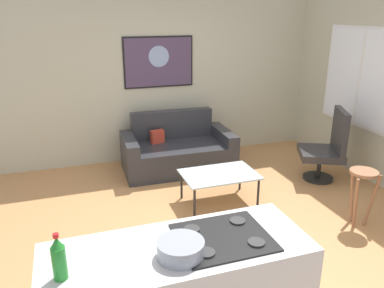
{
  "coord_description": "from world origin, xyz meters",
  "views": [
    {
      "loc": [
        -1.47,
        -3.53,
        2.32
      ],
      "look_at": [
        0.03,
        0.9,
        0.7
      ],
      "focal_mm": 35.78,
      "sensor_mm": 36.0,
      "label": 1
    }
  ],
  "objects_px": {
    "bar_stool": "(362,184)",
    "soda_bottle": "(59,259)",
    "wall_painting": "(159,62)",
    "couch": "(177,151)",
    "armchair": "(328,147)",
    "coffee_table": "(219,176)",
    "mixing_bowl": "(181,249)"
  },
  "relations": [
    {
      "from": "couch",
      "to": "bar_stool",
      "type": "height_order",
      "value": "couch"
    },
    {
      "from": "soda_bottle",
      "to": "wall_painting",
      "type": "bearing_deg",
      "value": 68.5
    },
    {
      "from": "couch",
      "to": "wall_painting",
      "type": "bearing_deg",
      "value": 100.68
    },
    {
      "from": "mixing_bowl",
      "to": "bar_stool",
      "type": "bearing_deg",
      "value": 25.32
    },
    {
      "from": "couch",
      "to": "coffee_table",
      "type": "height_order",
      "value": "couch"
    },
    {
      "from": "wall_painting",
      "to": "armchair",
      "type": "bearing_deg",
      "value": -39.85
    },
    {
      "from": "coffee_table",
      "to": "soda_bottle",
      "type": "height_order",
      "value": "soda_bottle"
    },
    {
      "from": "couch",
      "to": "wall_painting",
      "type": "height_order",
      "value": "wall_painting"
    },
    {
      "from": "armchair",
      "to": "bar_stool",
      "type": "relative_size",
      "value": 1.57
    },
    {
      "from": "couch",
      "to": "soda_bottle",
      "type": "relative_size",
      "value": 5.91
    },
    {
      "from": "coffee_table",
      "to": "bar_stool",
      "type": "distance_m",
      "value": 1.65
    },
    {
      "from": "bar_stool",
      "to": "mixing_bowl",
      "type": "xyz_separation_m",
      "value": [
        -2.47,
        -1.17,
        0.46
      ]
    },
    {
      "from": "armchair",
      "to": "wall_painting",
      "type": "relative_size",
      "value": 0.94
    },
    {
      "from": "coffee_table",
      "to": "armchair",
      "type": "height_order",
      "value": "armchair"
    },
    {
      "from": "coffee_table",
      "to": "wall_painting",
      "type": "distance_m",
      "value": 2.23
    },
    {
      "from": "bar_stool",
      "to": "soda_bottle",
      "type": "bearing_deg",
      "value": -160.07
    },
    {
      "from": "armchair",
      "to": "bar_stool",
      "type": "xyz_separation_m",
      "value": [
        -0.44,
        -1.17,
        0.01
      ]
    },
    {
      "from": "soda_bottle",
      "to": "mixing_bowl",
      "type": "distance_m",
      "value": 0.69
    },
    {
      "from": "coffee_table",
      "to": "bar_stool",
      "type": "relative_size",
      "value": 1.4
    },
    {
      "from": "mixing_bowl",
      "to": "soda_bottle",
      "type": "bearing_deg",
      "value": 178.09
    },
    {
      "from": "couch",
      "to": "coffee_table",
      "type": "distance_m",
      "value": 1.28
    },
    {
      "from": "mixing_bowl",
      "to": "couch",
      "type": "bearing_deg",
      "value": 73.83
    },
    {
      "from": "couch",
      "to": "wall_painting",
      "type": "distance_m",
      "value": 1.43
    },
    {
      "from": "couch",
      "to": "mixing_bowl",
      "type": "bearing_deg",
      "value": -106.17
    },
    {
      "from": "bar_stool",
      "to": "wall_painting",
      "type": "height_order",
      "value": "wall_painting"
    },
    {
      "from": "couch",
      "to": "armchair",
      "type": "bearing_deg",
      "value": -29.98
    },
    {
      "from": "couch",
      "to": "armchair",
      "type": "height_order",
      "value": "armchair"
    },
    {
      "from": "couch",
      "to": "bar_stool",
      "type": "bearing_deg",
      "value": -57.15
    },
    {
      "from": "armchair",
      "to": "wall_painting",
      "type": "height_order",
      "value": "wall_painting"
    },
    {
      "from": "soda_bottle",
      "to": "couch",
      "type": "bearing_deg",
      "value": 63.73
    },
    {
      "from": "armchair",
      "to": "wall_painting",
      "type": "xyz_separation_m",
      "value": [
        -2.02,
        1.69,
        1.08
      ]
    },
    {
      "from": "coffee_table",
      "to": "armchair",
      "type": "xyz_separation_m",
      "value": [
        1.73,
        0.16,
        0.13
      ]
    }
  ]
}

